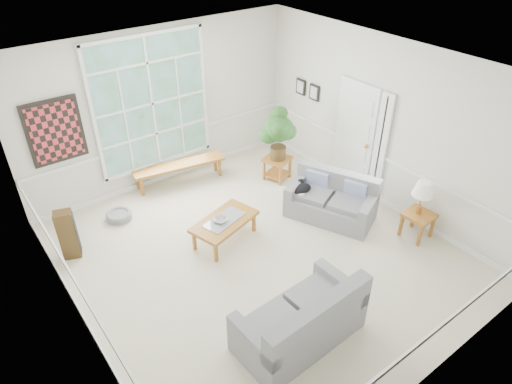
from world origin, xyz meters
The scene contains 24 objects.
floor centered at (0.00, 0.00, -0.01)m, with size 5.50×6.00×0.01m, color beige.
ceiling centered at (0.00, 0.00, 3.00)m, with size 5.50×6.00×0.02m, color white.
wall_back centered at (0.00, 3.00, 1.50)m, with size 5.50×0.02×3.00m, color silver.
wall_front centered at (0.00, -3.00, 1.50)m, with size 5.50×0.02×3.00m, color silver.
wall_left centered at (-2.75, 0.00, 1.50)m, with size 0.02×6.00×3.00m, color silver.
wall_right centered at (2.75, 0.00, 1.50)m, with size 0.02×6.00×3.00m, color silver.
window_back centered at (-0.20, 2.96, 1.65)m, with size 2.30×0.08×2.40m, color white.
entry_door centered at (2.71, 0.60, 1.05)m, with size 0.08×0.90×2.10m, color white.
door_sidelight centered at (2.71, -0.03, 1.15)m, with size 0.08×0.26×1.90m, color white.
wall_art centered at (-1.95, 2.95, 1.60)m, with size 0.90×0.06×1.10m, color maroon.
wall_frame_near centered at (2.71, 1.75, 1.55)m, with size 0.04×0.26×0.32m, color black.
wall_frame_far centered at (2.71, 2.15, 1.55)m, with size 0.04×0.26×0.32m, color black.
loveseat_right centered at (1.62, 0.02, 0.41)m, with size 0.78×1.50×0.81m, color slate.
loveseat_front centered at (-0.58, -1.62, 0.45)m, with size 1.66×0.86×0.90m, color slate.
coffee_table centered at (-0.23, 0.62, 0.21)m, with size 1.11×0.61×0.41m, color #93581E.
pewter_bowl centered at (-0.30, 0.63, 0.45)m, with size 0.27×0.27×0.07m, color #9B9AA0.
window_bench centered at (0.06, 2.65, 0.21)m, with size 1.81×0.35×0.42m, color #93581E.
end_table centered at (1.70, 1.61, 0.24)m, with size 0.47×0.47×0.47m, color #93581E.
houseplant centered at (1.69, 1.59, 1.00)m, with size 0.61×0.61×1.05m, color #26541F, non-canonical shape.
side_table centered at (2.39, -1.23, 0.23)m, with size 0.45×0.45×0.46m, color #93581E.
table_lamp centered at (2.41, -1.19, 0.75)m, with size 0.34×0.34×0.59m, color white, non-canonical shape.
pet_bed centered at (-1.42, 2.25, 0.07)m, with size 0.45×0.45×0.13m, color slate.
floor_speaker centered at (-2.40, 1.76, 0.42)m, with size 0.26×0.21×0.85m, color #412D14.
cat centered at (1.32, 0.47, 0.50)m, with size 0.37×0.26×0.17m, color black.
Camera 1 is at (-3.40, -4.43, 4.91)m, focal length 32.00 mm.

